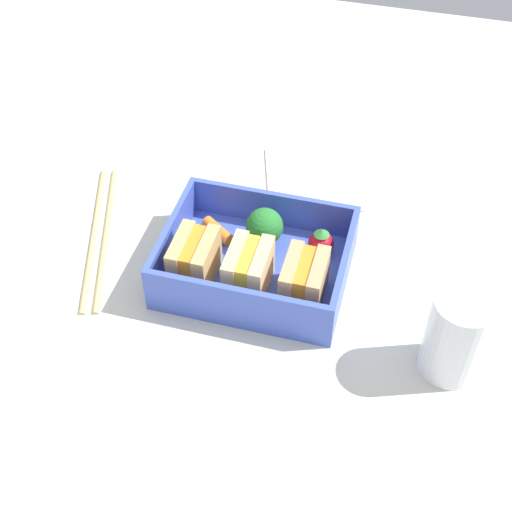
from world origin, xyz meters
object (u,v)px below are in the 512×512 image
at_px(strawberry_far_left, 321,243).
at_px(folded_napkin, 312,178).
at_px(carrot_stick_far_left, 218,231).
at_px(drinking_glass, 456,336).
at_px(sandwich_left, 304,281).
at_px(broccoli_floret, 263,227).
at_px(sandwich_center_left, 248,270).
at_px(sandwich_center, 194,259).
at_px(chopstick_pair, 99,234).

bearing_deg(strawberry_far_left, folded_napkin, -74.71).
distance_m(carrot_stick_far_left, drinking_glass, 0.26).
distance_m(sandwich_left, broccoli_floret, 0.08).
relative_size(carrot_stick_far_left, folded_napkin, 0.33).
distance_m(strawberry_far_left, carrot_stick_far_left, 0.11).
xyz_separation_m(strawberry_far_left, carrot_stick_far_left, (0.11, 0.00, -0.01)).
xyz_separation_m(sandwich_left, carrot_stick_far_left, (0.10, -0.06, -0.02)).
relative_size(drinking_glass, folded_napkin, 0.75).
height_order(sandwich_center_left, folded_napkin, sandwich_center_left).
xyz_separation_m(sandwich_center, folded_napkin, (-0.08, -0.19, -0.03)).
relative_size(sandwich_left, broccoli_floret, 1.24).
bearing_deg(folded_napkin, strawberry_far_left, 105.29).
height_order(sandwich_left, carrot_stick_far_left, sandwich_left).
relative_size(sandwich_center_left, sandwich_center, 1.00).
xyz_separation_m(sandwich_left, strawberry_far_left, (-0.00, -0.06, -0.01)).
relative_size(chopstick_pair, drinking_glass, 2.41).
height_order(sandwich_center_left, broccoli_floret, sandwich_center_left).
distance_m(strawberry_far_left, folded_napkin, 0.13).
relative_size(strawberry_far_left, folded_napkin, 0.28).
height_order(sandwich_left, drinking_glass, drinking_glass).
height_order(sandwich_center, folded_napkin, sandwich_center).
height_order(sandwich_left, strawberry_far_left, sandwich_left).
xyz_separation_m(sandwich_center_left, folded_napkin, (-0.02, -0.19, -0.03)).
bearing_deg(sandwich_center_left, strawberry_far_left, -132.55).
bearing_deg(broccoli_floret, sandwich_center, 48.98).
height_order(sandwich_left, chopstick_pair, sandwich_left).
bearing_deg(folded_napkin, sandwich_center, 67.93).
bearing_deg(broccoli_floret, chopstick_pair, 7.29).
height_order(carrot_stick_far_left, drinking_glass, drinking_glass).
xyz_separation_m(carrot_stick_far_left, drinking_glass, (-0.24, 0.09, 0.02)).
bearing_deg(chopstick_pair, sandwich_center_left, 167.74).
xyz_separation_m(chopstick_pair, drinking_glass, (-0.36, 0.07, 0.04)).
distance_m(strawberry_far_left, chopstick_pair, 0.23).
bearing_deg(carrot_stick_far_left, sandwich_center, 86.66).
bearing_deg(sandwich_center, strawberry_far_left, -150.59).
relative_size(strawberry_far_left, broccoli_floret, 0.73).
bearing_deg(sandwich_center, sandwich_left, 180.00).
height_order(sandwich_center, chopstick_pair, sandwich_center).
relative_size(broccoli_floret, carrot_stick_far_left, 1.18).
bearing_deg(broccoli_floret, sandwich_left, 132.69).
height_order(carrot_stick_far_left, chopstick_pair, carrot_stick_far_left).
xyz_separation_m(sandwich_left, folded_napkin, (0.03, -0.19, -0.03)).
distance_m(broccoli_floret, carrot_stick_far_left, 0.05).
bearing_deg(strawberry_far_left, sandwich_center_left, 47.45).
distance_m(chopstick_pair, folded_napkin, 0.25).
bearing_deg(sandwich_center, broccoli_floret, -131.02).
bearing_deg(folded_napkin, broccoli_floret, 79.24).
distance_m(strawberry_far_left, broccoli_floret, 0.06).
height_order(sandwich_left, sandwich_center_left, same).
distance_m(broccoli_floret, folded_napkin, 0.13).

